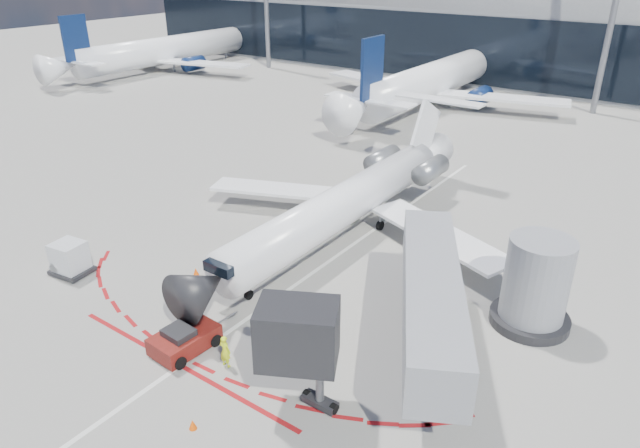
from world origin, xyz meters
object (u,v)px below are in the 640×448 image
Objects in this scene: pushback_tug at (184,339)px; ramp_worker at (225,351)px; regional_jet at (352,199)px; uld_container at (70,259)px.

pushback_tug is 2.48m from ramp_worker.
regional_jet reaches higher than ramp_worker.
uld_container reaches higher than pushback_tug.
uld_container is (-10.39, -14.43, -1.39)m from regional_jet.
pushback_tug is (0.46, -15.44, -1.82)m from regional_jet.
pushback_tug is 3.04× the size of ramp_worker.
regional_jet is at bearing -81.20° from ramp_worker.
uld_container is at bearing -5.30° from ramp_worker.
ramp_worker is at bearing -79.14° from regional_jet.
ramp_worker is at bearing 9.44° from pushback_tug.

